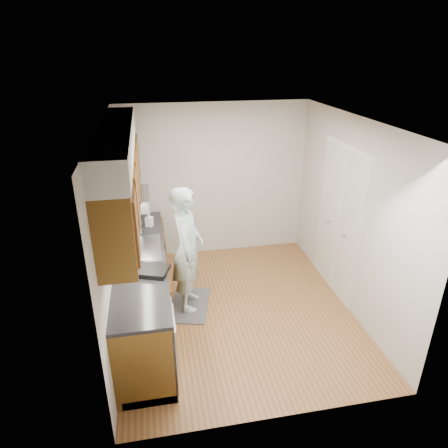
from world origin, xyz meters
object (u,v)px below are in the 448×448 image
(soap_bottle_b, at_px, (149,219))
(soap_bottle_c, at_px, (135,218))
(soap_bottle_a, at_px, (137,225))
(dish_rack, at_px, (152,271))
(person, at_px, (187,242))

(soap_bottle_b, xyz_separation_m, soap_bottle_c, (-0.19, 0.10, -0.01))
(soap_bottle_a, relative_size, soap_bottle_b, 1.34)
(soap_bottle_a, distance_m, soap_bottle_b, 0.30)
(soap_bottle_b, height_order, dish_rack, soap_bottle_b)
(soap_bottle_b, bearing_deg, soap_bottle_c, 152.10)
(soap_bottle_c, bearing_deg, soap_bottle_b, -27.90)
(dish_rack, bearing_deg, person, 73.90)
(soap_bottle_a, distance_m, dish_rack, 1.06)
(soap_bottle_b, bearing_deg, soap_bottle_a, -122.63)
(soap_bottle_a, bearing_deg, soap_bottle_c, 94.87)
(dish_rack, bearing_deg, soap_bottle_a, 118.87)
(dish_rack, bearing_deg, soap_bottle_c, 117.85)
(soap_bottle_b, bearing_deg, dish_rack, -89.90)
(person, bearing_deg, soap_bottle_c, 49.79)
(soap_bottle_b, relative_size, soap_bottle_c, 1.14)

